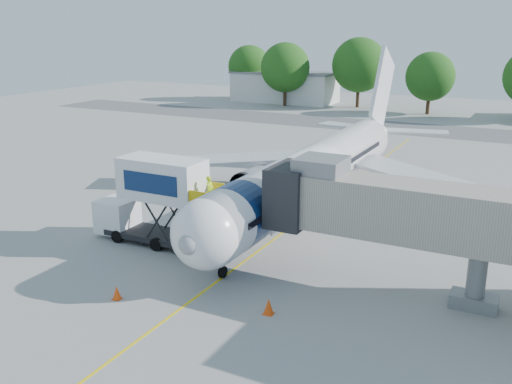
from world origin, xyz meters
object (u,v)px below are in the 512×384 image
at_px(jet_bridge, 386,209).
at_px(catering_hiloader, 154,201).
at_px(aircraft, 317,170).
at_px(ground_tug, 128,346).

relative_size(jet_bridge, catering_hiloader, 1.64).
relative_size(aircraft, catering_hiloader, 4.44).
bearing_deg(ground_tug, catering_hiloader, 128.10).
bearing_deg(ground_tug, aircraft, 98.09).
height_order(jet_bridge, ground_tug, jet_bridge).
relative_size(catering_hiloader, ground_tug, 2.13).
distance_m(aircraft, jet_bridge, 13.77).
height_order(aircraft, jet_bridge, aircraft).
bearing_deg(aircraft, jet_bridge, -54.30).
distance_m(aircraft, catering_hiloader, 12.77).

